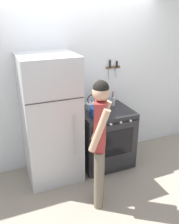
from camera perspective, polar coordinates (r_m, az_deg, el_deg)
The scene contains 9 objects.
ground_plane at distance 4.35m, azimuth -2.23°, elevation -9.76°, with size 14.00×14.00×0.00m, color gray.
wall_back at distance 3.85m, azimuth -2.67°, elevation 6.70°, with size 10.00×0.06×2.55m.
refrigerator at distance 3.50m, azimuth -8.87°, elevation -1.80°, with size 0.75×0.71×1.80m.
stove_range at distance 3.93m, azimuth 3.65°, elevation -5.75°, with size 0.79×0.71×0.91m.
dutch_oven_pot at distance 3.56m, azimuth 2.03°, elevation 0.20°, with size 0.30×0.26×0.15m.
tea_kettle at distance 3.79m, azimuth 0.55°, elevation 1.67°, with size 0.24×0.19×0.23m.
utensil_jar at distance 3.94m, azimuth 5.35°, elevation 2.58°, with size 0.08×0.08×0.23m.
person at distance 2.91m, azimuth 2.42°, elevation -6.17°, with size 0.37×0.40×1.63m.
wall_knife_strip at distance 3.99m, azimuth 5.41°, elevation 10.23°, with size 0.24×0.03×0.31m.
Camera 1 is at (-1.25, -3.46, 2.33)m, focal length 40.00 mm.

